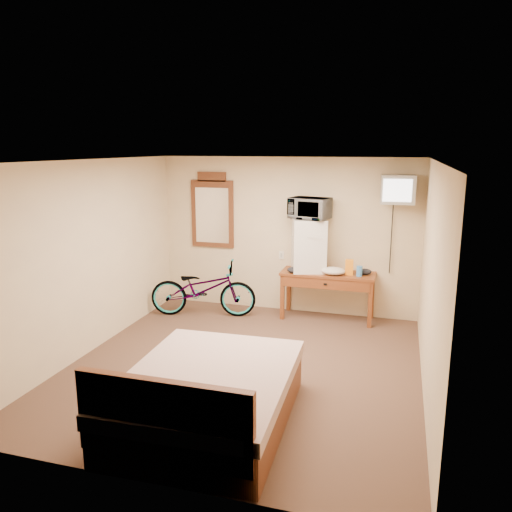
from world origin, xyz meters
name	(u,v)px	position (x,y,z in m)	size (l,w,h in m)	color
room	(244,268)	(0.00, 0.00, 1.25)	(4.60, 4.64, 2.50)	#483224
desk	(328,280)	(0.72, 2.00, 0.64)	(1.44, 0.56, 0.75)	brown
mini_fridge	(309,245)	(0.41, 2.05, 1.16)	(0.62, 0.61, 0.82)	silver
microwave	(310,208)	(0.41, 2.05, 1.73)	(0.59, 0.40, 0.32)	silver
snack_bag	(349,267)	(1.05, 1.97, 0.87)	(0.12, 0.07, 0.24)	orange
blue_cup	(359,271)	(1.20, 1.93, 0.83)	(0.09, 0.09, 0.16)	#3F87D8
cloth_cream	(333,271)	(0.81, 1.92, 0.81)	(0.37, 0.28, 0.11)	silver
cloth_dark_a	(295,270)	(0.24, 1.86, 0.80)	(0.25, 0.19, 0.09)	black
cloth_dark_b	(365,272)	(1.28, 2.06, 0.79)	(0.20, 0.16, 0.09)	black
crt_television	(398,189)	(1.68, 2.02, 2.05)	(0.50, 0.59, 0.41)	black
wall_mirror	(212,211)	(-1.27, 2.27, 1.60)	(0.74, 0.04, 1.25)	brown
bicycle	(203,289)	(-1.20, 1.63, 0.44)	(0.59, 1.68, 0.88)	black
bed	(206,397)	(0.05, -1.37, 0.29)	(1.61, 2.09, 0.90)	brown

